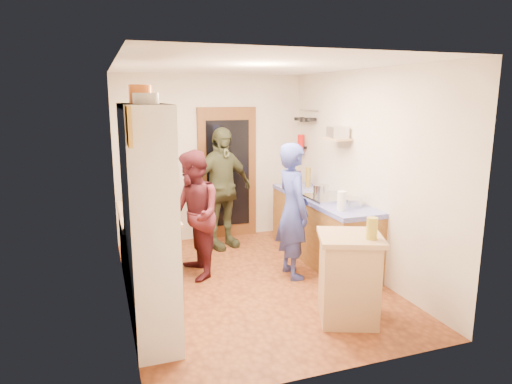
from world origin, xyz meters
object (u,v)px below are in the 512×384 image
right_counter_base (321,230)px  person_hob (296,211)px  island_base (349,280)px  hutch_body (149,223)px  person_back (222,188)px  person_left (195,214)px

right_counter_base → person_hob: size_ratio=1.29×
right_counter_base → island_base: island_base is taller
right_counter_base → person_hob: bearing=-142.8°
hutch_body → person_hob: bearing=23.9°
person_hob → person_back: person_back is taller
right_counter_base → person_back: person_back is taller
hutch_body → person_back: hutch_body is taller
island_base → person_left: size_ratio=0.53×
island_base → person_left: (-1.22, 1.69, 0.38)m
right_counter_base → person_back: (-1.18, 0.96, 0.49)m
right_counter_base → person_back: 1.60m
hutch_body → person_hob: hutch_body is taller
hutch_body → right_counter_base: bearing=27.5°
island_base → hutch_body: bearing=167.6°
person_hob → island_base: bearing=-178.3°
person_left → person_back: person_back is taller
person_left → person_back: size_ratio=0.89×
island_base → person_back: size_ratio=0.47×
right_counter_base → island_base: 1.82m
hutch_body → person_back: bearing=59.8°
island_base → person_left: bearing=125.8°
hutch_body → person_hob: size_ratio=1.29×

